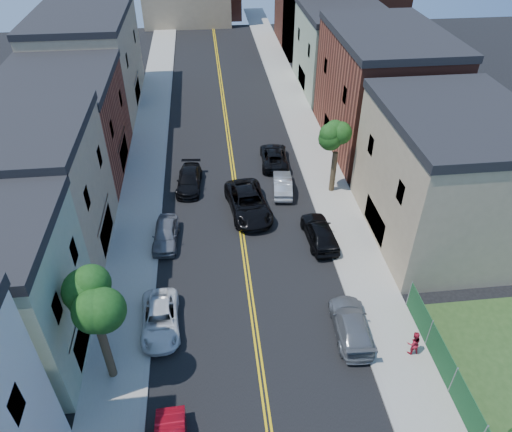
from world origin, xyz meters
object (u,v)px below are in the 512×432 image
object	(u,v)px
grey_car_right	(351,324)
dark_car_right_far	(274,156)
black_car_right	(320,232)
black_car_left	(189,180)
grey_car_left	(166,234)
black_suv_lane	(248,203)
silver_car_right	(283,184)
white_pickup	(160,319)
pedestrian_right	(413,343)

from	to	relation	value
grey_car_right	dark_car_right_far	bearing A→B (deg)	-81.70
black_car_right	black_car_left	bearing A→B (deg)	-44.58
grey_car_left	black_car_right	bearing A→B (deg)	-2.54
grey_car_left	black_suv_lane	size ratio (longest dim) A/B	0.68
black_car_left	black_car_right	size ratio (longest dim) A/B	1.00
black_car_right	dark_car_right_far	xyz separation A→B (m)	(-1.70, 11.26, -0.11)
silver_car_right	grey_car_right	bearing A→B (deg)	102.88
black_car_right	silver_car_right	bearing A→B (deg)	-79.39
white_pickup	black_car_right	distance (m)	12.91
grey_car_left	pedestrian_right	size ratio (longest dim) A/B	2.66
black_car_left	silver_car_right	world-z (taller)	same
grey_car_right	black_car_right	world-z (taller)	black_car_right
white_pickup	silver_car_right	size ratio (longest dim) A/B	1.12
grey_car_left	silver_car_right	distance (m)	10.85
grey_car_left	grey_car_right	size ratio (longest dim) A/B	0.87
grey_car_left	grey_car_right	xyz separation A→B (m)	(11.00, -9.52, -0.01)
black_car_right	dark_car_right_far	distance (m)	11.38
black_suv_lane	grey_car_right	bearing A→B (deg)	-76.11
white_pickup	black_car_left	size ratio (longest dim) A/B	0.99
dark_car_right_far	black_suv_lane	size ratio (longest dim) A/B	0.81
grey_car_left	silver_car_right	size ratio (longest dim) A/B	1.01
grey_car_left	black_car_left	distance (m)	7.23
dark_car_right_far	black_suv_lane	bearing A→B (deg)	70.61
grey_car_left	pedestrian_right	xyz separation A→B (m)	(13.97, -11.35, 0.22)
grey_car_left	grey_car_right	distance (m)	14.54
black_suv_lane	pedestrian_right	xyz separation A→B (m)	(7.72, -14.30, 0.08)
white_pickup	grey_car_right	bearing A→B (deg)	-11.17
silver_car_right	dark_car_right_far	distance (m)	4.63
dark_car_right_far	black_car_left	bearing A→B (deg)	25.77
silver_car_right	black_suv_lane	xyz separation A→B (m)	(-3.10, -2.56, 0.17)
black_car_left	black_suv_lane	xyz separation A→B (m)	(4.57, -4.09, 0.17)
grey_car_left	black_car_right	distance (m)	11.06
black_suv_lane	grey_car_left	bearing A→B (deg)	-161.71
grey_car_left	black_suv_lane	bearing A→B (deg)	28.53
grey_car_left	black_car_left	bearing A→B (deg)	79.81
silver_car_right	dark_car_right_far	bearing A→B (deg)	-82.82
white_pickup	grey_car_left	world-z (taller)	grey_car_left
grey_car_left	black_car_right	size ratio (longest dim) A/B	0.89
grey_car_left	dark_car_right_far	xyz separation A→B (m)	(9.30, 10.14, -0.02)
grey_car_right	dark_car_right_far	world-z (taller)	grey_car_right
silver_car_right	pedestrian_right	size ratio (longest dim) A/B	2.63
black_car_left	pedestrian_right	size ratio (longest dim) A/B	2.99
white_pickup	pedestrian_right	size ratio (longest dim) A/B	2.95
grey_car_right	black_suv_lane	bearing A→B (deg)	-65.78
black_car_right	pedestrian_right	world-z (taller)	pedestrian_right
white_pickup	grey_car_right	distance (m)	11.12
grey_car_left	black_car_left	size ratio (longest dim) A/B	0.89
silver_car_right	dark_car_right_far	world-z (taller)	dark_car_right_far
white_pickup	black_suv_lane	size ratio (longest dim) A/B	0.76
black_car_right	black_suv_lane	bearing A→B (deg)	-43.96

